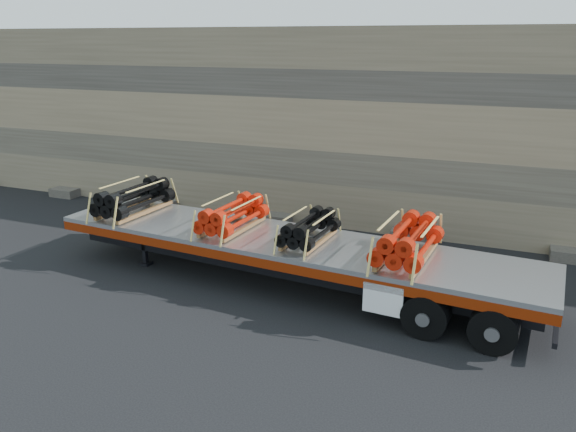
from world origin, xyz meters
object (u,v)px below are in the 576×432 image
trailer (285,262)px  bundle_rear (408,242)px  bundle_midrear (309,229)px  bundle_midfront (232,216)px  bundle_front (134,199)px

trailer → bundle_rear: bundle_rear is taller
trailer → bundle_midrear: bundle_midrear is taller
trailer → bundle_midrear: size_ratio=6.78×
bundle_midfront → trailer: bearing=-0.0°
bundle_midfront → bundle_rear: (5.04, -0.40, 0.04)m
trailer → bundle_front: bundle_front is taller
bundle_midrear → trailer: bearing=-180.0°
bundle_front → bundle_rear: 8.65m
bundle_front → bundle_midrear: bearing=-0.0°
bundle_midfront → bundle_midrear: 2.39m
bundle_rear → trailer: bearing=-180.0°
bundle_midrear → bundle_rear: (2.65, -0.21, 0.08)m
bundle_front → bundle_rear: (8.62, -0.68, -0.00)m
bundle_midfront → bundle_midrear: bearing=-0.0°
bundle_midrear → bundle_rear: size_ratio=0.82×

